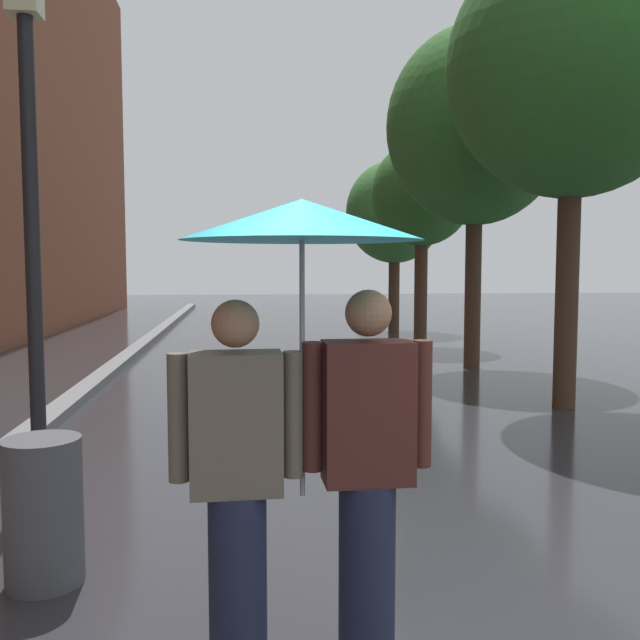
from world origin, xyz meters
TOP-DOWN VIEW (x-y plane):
  - kerb_strip at (-3.20, 10.00)m, footprint 0.30×36.00m
  - street_tree_1 at (3.14, 5.52)m, footprint 3.13×3.13m
  - street_tree_2 at (3.08, 8.92)m, footprint 3.09×3.09m
  - street_tree_3 at (3.06, 12.40)m, footprint 2.27×2.27m
  - street_tree_4 at (3.23, 15.91)m, footprint 2.68×2.68m
  - couple_under_umbrella at (-0.69, 0.22)m, footprint 1.18×1.07m
  - street_lamp_post at (-2.60, 2.88)m, footprint 0.24×0.24m
  - litter_bin at (-2.10, 1.21)m, footprint 0.44×0.44m

SIDE VIEW (x-z plane):
  - kerb_strip at x=-3.20m, z-range 0.00..0.12m
  - litter_bin at x=-2.10m, z-range 0.00..0.85m
  - couple_under_umbrella at x=-0.69m, z-range 0.32..2.44m
  - street_lamp_post at x=-2.60m, z-range 0.36..4.43m
  - street_tree_4 at x=3.23m, z-range 0.92..5.62m
  - street_tree_3 at x=3.06m, z-range 1.09..5.69m
  - street_tree_2 at x=3.08m, z-range 1.24..7.18m
  - street_tree_1 at x=3.14m, z-range 1.31..7.22m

